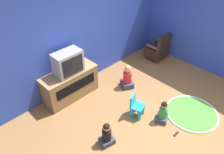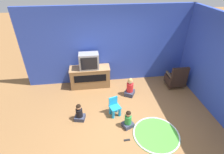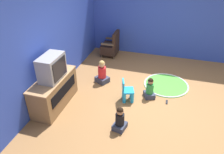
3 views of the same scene
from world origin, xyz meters
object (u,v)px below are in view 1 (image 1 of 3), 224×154
object	(u,v)px
tv_cabinet	(70,84)
remote_control	(176,134)
television	(68,63)
yellow_kid_chair	(136,107)
child_watching_center	(107,135)
child_watching_left	(127,78)
black_armchair	(158,49)
child_watching_right	(163,113)

from	to	relation	value
tv_cabinet	remote_control	distance (m)	2.65
television	yellow_kid_chair	world-z (taller)	television
tv_cabinet	child_watching_center	size ratio (longest dim) A/B	2.54
child_watching_left	remote_control	distance (m)	1.85
yellow_kid_chair	child_watching_left	size ratio (longest dim) A/B	0.86
child_watching_center	remote_control	xyz separation A→B (m)	(1.16, -0.86, -0.22)
tv_cabinet	remote_control	world-z (taller)	tv_cabinet
black_armchair	child_watching_center	distance (m)	3.50
black_armchair	child_watching_right	size ratio (longest dim) A/B	1.58
television	child_watching_center	size ratio (longest dim) A/B	1.19
child_watching_left	child_watching_center	world-z (taller)	child_watching_left
black_armchair	tv_cabinet	bearing A→B (deg)	-9.86
child_watching_center	remote_control	distance (m)	1.46
black_armchair	yellow_kid_chair	xyz separation A→B (m)	(-2.31, -1.09, -0.11)
black_armchair	remote_control	xyz separation A→B (m)	(-2.14, -2.03, -0.32)
black_armchair	yellow_kid_chair	size ratio (longest dim) A/B	1.53
child_watching_center	child_watching_right	xyz separation A→B (m)	(1.27, -0.42, -0.00)
television	yellow_kid_chair	bearing A→B (deg)	-67.16
yellow_kid_chair	remote_control	bearing A→B (deg)	-97.71
child_watching_center	child_watching_right	distance (m)	1.33
tv_cabinet	child_watching_right	world-z (taller)	tv_cabinet
yellow_kid_chair	child_watching_right	world-z (taller)	yellow_kid_chair
child_watching_left	child_watching_right	distance (m)	1.38
yellow_kid_chair	child_watching_center	size ratio (longest dim) A/B	1.02
remote_control	child_watching_center	bearing A→B (deg)	142.00
yellow_kid_chair	tv_cabinet	bearing A→B (deg)	94.35
child_watching_right	remote_control	distance (m)	0.50
child_watching_right	tv_cabinet	bearing A→B (deg)	89.67
child_watching_left	child_watching_center	distance (m)	1.85
yellow_kid_chair	child_watching_left	world-z (taller)	child_watching_left
tv_cabinet	black_armchair	distance (m)	2.98
black_armchair	remote_control	size ratio (longest dim) A/B	5.58
television	tv_cabinet	bearing A→B (deg)	90.00
child_watching_left	child_watching_right	bearing A→B (deg)	-165.79
tv_cabinet	black_armchair	bearing A→B (deg)	-8.93
tv_cabinet	child_watching_right	bearing A→B (deg)	-65.88
television	child_watching_right	world-z (taller)	television
television	child_watching_center	world-z (taller)	television
tv_cabinet	child_watching_right	distance (m)	2.25
black_armchair	child_watching_left	size ratio (longest dim) A/B	1.31
yellow_kid_chair	child_watching_right	xyz separation A→B (m)	(0.28, -0.50, 0.00)
child_watching_center	remote_control	world-z (taller)	child_watching_center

